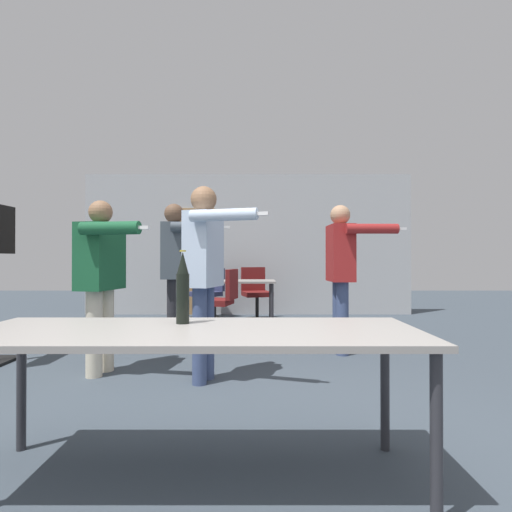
# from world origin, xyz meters

# --- Properties ---
(back_wall) EXTENTS (6.29, 0.12, 2.71)m
(back_wall) POSITION_xyz_m (-0.03, 6.23, 1.35)
(back_wall) COLOR #B2B5B7
(back_wall) RESTS_ON ground_plane
(conference_table_near) EXTENTS (2.16, 0.76, 0.73)m
(conference_table_near) POSITION_xyz_m (-0.14, 0.42, 0.67)
(conference_table_near) COLOR gray
(conference_table_near) RESTS_ON ground_plane
(conference_table_far) EXTENTS (1.60, 0.69, 0.73)m
(conference_table_far) POSITION_xyz_m (-0.35, 4.79, 0.65)
(conference_table_far) COLOR gray
(conference_table_far) RESTS_ON ground_plane
(person_center_tall) EXTENTS (0.74, 0.78, 1.62)m
(person_center_tall) POSITION_xyz_m (-1.29, 2.22, 0.96)
(person_center_tall) COLOR beige
(person_center_tall) RESTS_ON ground_plane
(person_near_casual) EXTENTS (0.78, 0.66, 1.68)m
(person_near_casual) POSITION_xyz_m (1.13, 3.04, 1.01)
(person_near_casual) COLOR #3D4C75
(person_near_casual) RESTS_ON ground_plane
(person_right_polo) EXTENTS (0.72, 0.73, 1.71)m
(person_right_polo) POSITION_xyz_m (-0.29, 1.98, 1.04)
(person_right_polo) COLOR #3D4C75
(person_right_polo) RESTS_ON ground_plane
(person_far_watching) EXTENTS (0.83, 0.67, 1.73)m
(person_far_watching) POSITION_xyz_m (-0.81, 3.24, 1.04)
(person_far_watching) COLOR #28282D
(person_far_watching) RESTS_ON ground_plane
(office_chair_near_pushed) EXTENTS (0.57, 0.62, 0.92)m
(office_chair_near_pushed) POSITION_xyz_m (0.15, 5.51, 0.43)
(office_chair_near_pushed) COLOR black
(office_chair_near_pushed) RESTS_ON ground_plane
(office_chair_side_rolled) EXTENTS (0.61, 0.55, 0.93)m
(office_chair_side_rolled) POSITION_xyz_m (-0.36, 4.09, 0.43)
(office_chair_side_rolled) COLOR black
(office_chair_side_rolled) RESTS_ON ground_plane
(office_chair_far_left) EXTENTS (0.68, 0.69, 0.90)m
(office_chair_far_left) POSITION_xyz_m (-0.72, 5.72, 0.42)
(office_chair_far_left) COLOR black
(office_chair_far_left) RESTS_ON ground_plane
(beer_bottle) EXTENTS (0.07, 0.07, 0.38)m
(beer_bottle) POSITION_xyz_m (-0.23, 0.59, 0.91)
(beer_bottle) COLOR black
(beer_bottle) RESTS_ON conference_table_near
(drink_cup) EXTENTS (0.08, 0.08, 0.09)m
(drink_cup) POSITION_xyz_m (-0.68, 4.72, 0.78)
(drink_cup) COLOR #E05123
(drink_cup) RESTS_ON conference_table_far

